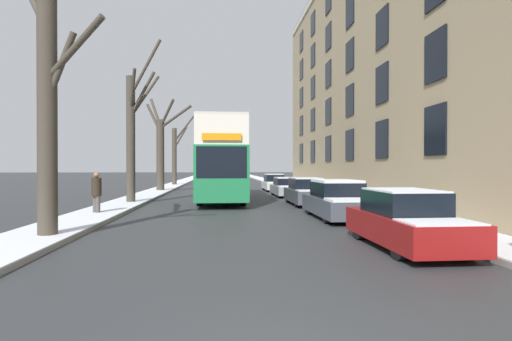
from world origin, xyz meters
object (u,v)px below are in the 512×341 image
object	(u,v)px
bare_tree_left_1	(133,131)
parked_car_4	(274,183)
parked_car_1	(338,201)
pedestrian_left_sidewalk	(96,192)
oncoming_van	(207,175)
bare_tree_left_2	(161,148)
parked_car_0	(406,221)
bare_tree_left_3	(176,153)
bare_tree_left_0	(48,101)
double_decker_bus	(221,158)
parked_car_3	(287,187)
parked_car_2	(306,192)

from	to	relation	value
bare_tree_left_1	parked_car_4	distance (m)	15.24
parked_car_1	pedestrian_left_sidewalk	size ratio (longest dim) A/B	2.56
bare_tree_left_1	oncoming_van	size ratio (longest dim) A/B	1.55
bare_tree_left_2	pedestrian_left_sidewalk	bearing A→B (deg)	-90.73
parked_car_0	parked_car_4	world-z (taller)	parked_car_0
parked_car_0	parked_car_1	distance (m)	5.68
oncoming_van	pedestrian_left_sidewalk	world-z (taller)	oncoming_van
bare_tree_left_3	parked_car_1	xyz separation A→B (m)	(9.26, -28.15, -2.84)
bare_tree_left_0	oncoming_van	distance (m)	27.98
double_decker_bus	oncoming_van	size ratio (longest dim) A/B	2.09
bare_tree_left_2	parked_car_4	world-z (taller)	bare_tree_left_2
bare_tree_left_3	parked_car_1	world-z (taller)	bare_tree_left_3
parked_car_1	pedestrian_left_sidewalk	xyz separation A→B (m)	(-9.48, 1.48, 0.29)
double_decker_bus	parked_car_4	distance (m)	10.47
bare_tree_left_3	parked_car_3	xyz separation A→B (m)	(9.26, -16.28, -2.91)
bare_tree_left_2	oncoming_van	distance (m)	7.59
parked_car_1	parked_car_3	world-z (taller)	parked_car_1
parked_car_0	parked_car_4	distance (m)	24.01
parked_car_4	bare_tree_left_2	bearing A→B (deg)	-175.15
bare_tree_left_1	bare_tree_left_2	size ratio (longest dim) A/B	1.12
pedestrian_left_sidewalk	parked_car_1	bearing A→B (deg)	28.67
bare_tree_left_2	parked_car_1	xyz separation A→B (m)	(9.27, -17.54, -2.86)
bare_tree_left_1	parked_car_1	distance (m)	11.70
parked_car_4	oncoming_van	bearing A→B (deg)	136.18
parked_car_3	parked_car_4	bearing A→B (deg)	90.00
bare_tree_left_3	parked_car_4	bearing A→B (deg)	-46.69
parked_car_2	parked_car_4	world-z (taller)	parked_car_2
bare_tree_left_3	parked_car_2	bearing A→B (deg)	-67.61
bare_tree_left_0	bare_tree_left_3	distance (m)	31.93
parked_car_0	parked_car_2	distance (m)	11.36
parked_car_1	oncoming_van	size ratio (longest dim) A/B	0.81
double_decker_bus	parked_car_3	world-z (taller)	double_decker_bus
double_decker_bus	oncoming_van	world-z (taller)	double_decker_bus
parked_car_2	parked_car_3	world-z (taller)	parked_car_2
bare_tree_left_1	parked_car_3	world-z (taller)	bare_tree_left_1
pedestrian_left_sidewalk	parked_car_3	bearing A→B (deg)	85.18
bare_tree_left_0	parked_car_3	size ratio (longest dim) A/B	1.79
parked_car_4	bare_tree_left_3	bearing A→B (deg)	133.31
bare_tree_left_2	parked_car_2	xyz separation A→B (m)	(9.27, -11.87, -2.89)
parked_car_3	bare_tree_left_2	bearing A→B (deg)	148.55
parked_car_0	pedestrian_left_sidewalk	xyz separation A→B (m)	(-9.48, 7.16, 0.32)
bare_tree_left_3	parked_car_4	xyz separation A→B (m)	(9.26, -9.82, -2.87)
parked_car_1	pedestrian_left_sidewalk	bearing A→B (deg)	171.11
parked_car_2	parked_car_4	xyz separation A→B (m)	(0.00, 12.65, -0.01)
pedestrian_left_sidewalk	double_decker_bus	bearing A→B (deg)	93.97
parked_car_0	oncoming_van	bearing A→B (deg)	101.09
bare_tree_left_1	oncoming_van	world-z (taller)	bare_tree_left_1
double_decker_bus	parked_car_3	distance (m)	5.63
bare_tree_left_0	pedestrian_left_sidewalk	distance (m)	5.96
bare_tree_left_2	bare_tree_left_1	bearing A→B (deg)	-89.28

